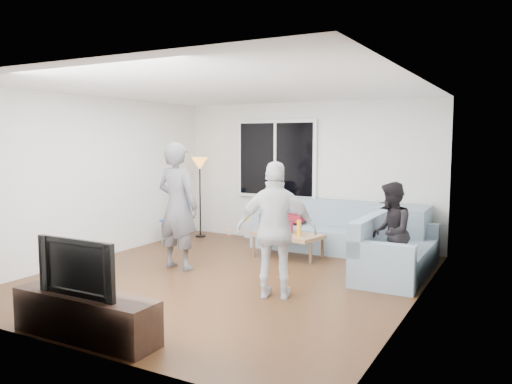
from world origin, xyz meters
The scene contains 30 objects.
floor centered at (0.00, 0.00, -0.02)m, with size 5.00×5.50×0.04m, color #56351C.
ceiling centered at (0.00, 0.00, 2.62)m, with size 5.00×5.50×0.04m, color white.
wall_back centered at (0.00, 2.77, 1.30)m, with size 5.00×0.04×2.60m, color silver.
wall_front centered at (0.00, -2.77, 1.30)m, with size 5.00×0.04×2.60m, color silver.
wall_left centered at (-2.52, 0.00, 1.30)m, with size 0.04×5.50×2.60m, color silver.
wall_right centered at (2.52, 0.00, 1.30)m, with size 0.04×5.50×2.60m, color silver.
window_frame centered at (-0.60, 2.69, 1.55)m, with size 1.62×0.06×1.47m, color white.
window_glass centered at (-0.60, 2.65, 1.55)m, with size 1.50×0.02×1.35m, color black.
window_mullion centered at (-0.60, 2.64, 1.55)m, with size 0.05×0.03×1.35m, color white.
radiator centered at (-0.60, 2.65, 0.31)m, with size 1.30×0.12×0.62m, color silver.
potted_plant centered at (-0.27, 2.62, 0.78)m, with size 0.18×0.14×0.32m, color #36692A.
vase centered at (-0.71, 2.62, 0.70)m, with size 0.15×0.15×0.16m, color white.
sofa_back_section centered at (0.44, 2.27, 0.42)m, with size 2.30×0.85×0.85m, color gray, non-canonical shape.
sofa_right_section centered at (2.02, 1.29, 0.42)m, with size 0.85×2.00×0.85m, color gray, non-canonical shape.
sofa_corner centered at (1.85, 2.27, 0.42)m, with size 0.85×0.85×0.85m, color gray.
cushion_yellow centered at (-0.73, 2.25, 0.51)m, with size 0.38×0.32×0.14m, color gold.
cushion_red centered at (-0.06, 2.33, 0.51)m, with size 0.36×0.30×0.13m, color maroon.
coffee_table centered at (0.22, 1.47, 0.20)m, with size 1.10×0.60×0.40m, color #9E744C.
pitcher centered at (0.21, 1.50, 0.49)m, with size 0.17×0.17×0.17m, color maroon.
side_chair centered at (-2.05, 1.44, 0.43)m, with size 0.40×0.40×0.86m, color #2659A6, non-canonical shape.
floor_lamp centered at (-2.05, 2.25, 0.78)m, with size 0.32×0.32×1.56m, color orange, non-canonical shape.
player_left centered at (-0.92, 0.05, 0.94)m, with size 0.68×0.45×1.88m, color #504F54.
player_right centered at (0.97, -0.49, 0.83)m, with size 0.97×0.41×1.66m, color silver.
spectator_right centered at (2.02, 0.85, 0.68)m, with size 0.66×0.51×1.36m, color black.
spectator_back centered at (-0.46, 2.30, 0.56)m, with size 0.72×0.41×1.12m, color black.
tv_console centered at (-0.09, -2.50, 0.22)m, with size 1.60×0.40×0.44m, color #302118.
television centered at (-0.09, -2.50, 0.72)m, with size 0.96×0.13×0.55m, color black.
bottle_a centered at (-0.11, 1.56, 0.50)m, with size 0.07×0.07×0.19m, color #F23E0E.
bottle_c centered at (0.22, 1.60, 0.50)m, with size 0.07×0.07×0.19m, color #311E0B.
bottle_d centered at (0.46, 1.36, 0.53)m, with size 0.07×0.07×0.26m, color orange.
Camera 1 is at (3.61, -5.85, 1.92)m, focal length 35.29 mm.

